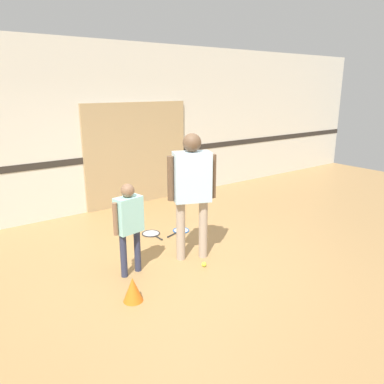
# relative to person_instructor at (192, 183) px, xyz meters

# --- Properties ---
(ground_plane) EXTENTS (16.00, 16.00, 0.00)m
(ground_plane) POSITION_rel_person_instructor_xyz_m (-0.21, -0.13, -1.10)
(ground_plane) COLOR #A87F4C
(wall_back) EXTENTS (16.00, 0.07, 3.20)m
(wall_back) POSITION_rel_person_instructor_xyz_m (-0.21, 2.86, 0.50)
(wall_back) COLOR silver
(wall_back) RESTS_ON ground_plane
(wall_panel) EXTENTS (2.28, 0.05, 2.07)m
(wall_panel) POSITION_rel_person_instructor_xyz_m (0.69, 2.80, -0.06)
(wall_panel) COLOR tan
(wall_panel) RESTS_ON ground_plane
(person_instructor) EXTENTS (0.63, 0.45, 1.78)m
(person_instructor) POSITION_rel_person_instructor_xyz_m (0.00, 0.00, 0.00)
(person_instructor) COLOR tan
(person_instructor) RESTS_ON ground_plane
(person_student_left) EXTENTS (0.46, 0.24, 1.22)m
(person_student_left) POSITION_rel_person_instructor_xyz_m (-0.92, 0.10, -0.35)
(person_student_left) COLOR #2D334C
(person_student_left) RESTS_ON ground_plane
(racket_spare_on_floor) EXTENTS (0.53, 0.35, 0.03)m
(racket_spare_on_floor) POSITION_rel_person_instructor_xyz_m (0.44, 0.93, -1.09)
(racket_spare_on_floor) COLOR blue
(racket_spare_on_floor) RESTS_ON ground_plane
(racket_second_spare) EXTENTS (0.31, 0.50, 0.03)m
(racket_second_spare) POSITION_rel_person_instructor_xyz_m (-0.02, 1.10, -1.09)
(racket_second_spare) COLOR #28282D
(racket_second_spare) RESTS_ON ground_plane
(tennis_ball_near_instructor) EXTENTS (0.07, 0.07, 0.07)m
(tennis_ball_near_instructor) POSITION_rel_person_instructor_xyz_m (-0.04, -0.32, -1.07)
(tennis_ball_near_instructor) COLOR #CCE038
(tennis_ball_near_instructor) RESTS_ON ground_plane
(tennis_ball_by_spare_racket) EXTENTS (0.07, 0.07, 0.07)m
(tennis_ball_by_spare_racket) POSITION_rel_person_instructor_xyz_m (0.38, 0.80, -1.07)
(tennis_ball_by_spare_racket) COLOR #CCE038
(tennis_ball_by_spare_racket) RESTS_ON ground_plane
(training_cone) EXTENTS (0.23, 0.23, 0.29)m
(training_cone) POSITION_rel_person_instructor_xyz_m (-1.21, -0.50, -0.96)
(training_cone) COLOR orange
(training_cone) RESTS_ON ground_plane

